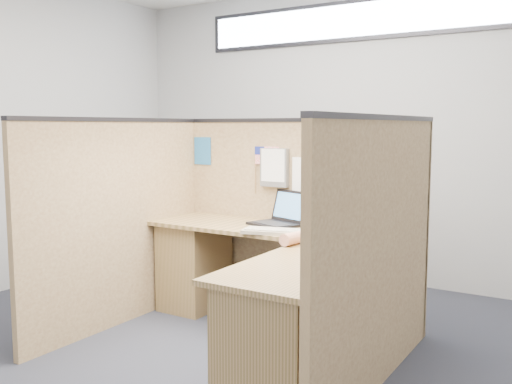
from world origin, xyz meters
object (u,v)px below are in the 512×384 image
Objects in this scene: keyboard at (277,231)px; mouse at (310,234)px; l_desk at (269,289)px; laptop at (278,216)px.

mouse is at bearing -15.27° from keyboard.
l_desk is 0.69m from laptop.
mouse reaches higher than l_desk.
laptop is at bearing 103.60° from keyboard.
laptop reaches higher than l_desk.
keyboard is at bearing 104.63° from l_desk.
laptop is at bearing 142.81° from mouse.
l_desk is 16.49× the size of mouse.
laptop reaches higher than keyboard.
laptop is 0.55m from mouse.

